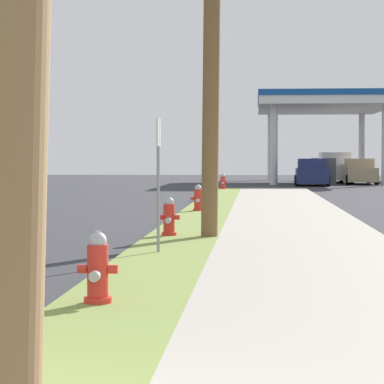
% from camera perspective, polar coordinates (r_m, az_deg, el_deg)
% --- Properties ---
extents(fire_hydrant_nearest, '(0.42, 0.37, 0.74)m').
position_cam_1_polar(fire_hydrant_nearest, '(9.28, -6.05, -5.07)').
color(fire_hydrant_nearest, red).
rests_on(fire_hydrant_nearest, grass_verge).
extents(fire_hydrant_second, '(0.42, 0.38, 0.74)m').
position_cam_1_polar(fire_hydrant_second, '(17.22, -1.48, -1.71)').
color(fire_hydrant_second, red).
rests_on(fire_hydrant_second, grass_verge).
extents(fire_hydrant_third, '(0.42, 0.37, 0.74)m').
position_cam_1_polar(fire_hydrant_third, '(25.24, 0.39, -0.46)').
color(fire_hydrant_third, red).
rests_on(fire_hydrant_third, grass_verge).
extents(fire_hydrant_fourth, '(0.42, 0.37, 0.74)m').
position_cam_1_polar(fire_hydrant_fourth, '(34.09, 1.33, 0.23)').
color(fire_hydrant_fourth, red).
rests_on(fire_hydrant_fourth, grass_verge).
extents(fire_hydrant_fifth, '(0.42, 0.38, 0.74)m').
position_cam_1_polar(fire_hydrant_fifth, '(42.94, 1.99, 0.63)').
color(fire_hydrant_fifth, red).
rests_on(fire_hydrant_fifth, grass_verge).
extents(street_sign_post, '(0.05, 0.36, 2.12)m').
position_cam_1_polar(street_sign_post, '(14.17, -2.17, 2.27)').
color(street_sign_post, gray).
rests_on(street_sign_post, grass_verge).
extents(car_tan_by_near_pump, '(1.98, 4.52, 1.57)m').
position_cam_1_polar(car_tan_by_near_pump, '(56.01, 10.61, 1.24)').
color(car_tan_by_near_pump, tan).
rests_on(car_tan_by_near_pump, ground).
extents(car_navy_by_far_pump, '(2.06, 4.55, 1.57)m').
position_cam_1_polar(car_navy_by_far_pump, '(52.25, 7.65, 1.19)').
color(car_navy_by_far_pump, navy).
rests_on(car_navy_by_far_pump, ground).
extents(truck_white_at_forecourt, '(2.29, 5.47, 1.97)m').
position_cam_1_polar(truck_white_at_forecourt, '(59.22, 8.99, 1.49)').
color(truck_white_at_forecourt, white).
rests_on(truck_white_at_forecourt, ground).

